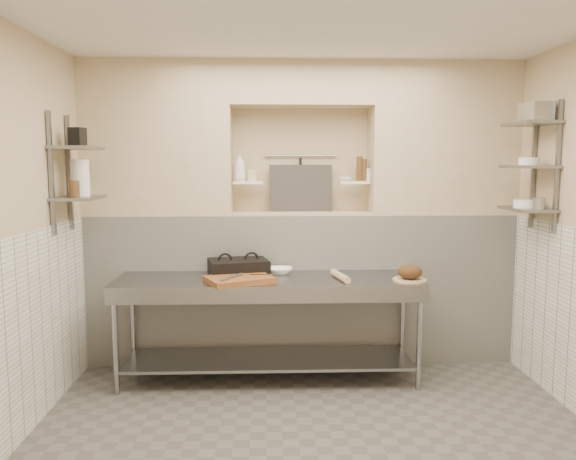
{
  "coord_description": "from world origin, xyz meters",
  "views": [
    {
      "loc": [
        -0.32,
        -3.53,
        1.87
      ],
      "look_at": [
        -0.16,
        0.9,
        1.35
      ],
      "focal_mm": 35.0,
      "sensor_mm": 36.0,
      "label": 1
    }
  ],
  "objects_px": {
    "bread_loaf": "(410,272)",
    "jug_left": "(80,178)",
    "prep_table": "(269,308)",
    "bowl_alcove": "(345,179)",
    "bottle_soap": "(240,167)",
    "panini_press": "(238,267)",
    "rolling_pin": "(340,276)",
    "cutting_board": "(240,279)",
    "mixing_bowl": "(280,271)"
  },
  "relations": [
    {
      "from": "bread_loaf",
      "to": "jug_left",
      "type": "relative_size",
      "value": 0.69
    },
    {
      "from": "prep_table",
      "to": "bread_loaf",
      "type": "distance_m",
      "value": 1.24
    },
    {
      "from": "bowl_alcove",
      "to": "bottle_soap",
      "type": "bearing_deg",
      "value": -179.95
    },
    {
      "from": "jug_left",
      "to": "bowl_alcove",
      "type": "bearing_deg",
      "value": 15.53
    },
    {
      "from": "panini_press",
      "to": "bowl_alcove",
      "type": "distance_m",
      "value": 1.31
    },
    {
      "from": "prep_table",
      "to": "jug_left",
      "type": "xyz_separation_m",
      "value": [
        -1.53,
        -0.08,
        1.12
      ]
    },
    {
      "from": "rolling_pin",
      "to": "jug_left",
      "type": "height_order",
      "value": "jug_left"
    },
    {
      "from": "cutting_board",
      "to": "bowl_alcove",
      "type": "xyz_separation_m",
      "value": [
        0.97,
        0.69,
        0.81
      ]
    },
    {
      "from": "panini_press",
      "to": "bowl_alcove",
      "type": "bearing_deg",
      "value": 7.42
    },
    {
      "from": "prep_table",
      "to": "bottle_soap",
      "type": "relative_size",
      "value": 9.6
    },
    {
      "from": "mixing_bowl",
      "to": "jug_left",
      "type": "distance_m",
      "value": 1.86
    },
    {
      "from": "panini_press",
      "to": "cutting_board",
      "type": "distance_m",
      "value": 0.32
    },
    {
      "from": "prep_table",
      "to": "rolling_pin",
      "type": "relative_size",
      "value": 6.8
    },
    {
      "from": "cutting_board",
      "to": "rolling_pin",
      "type": "xyz_separation_m",
      "value": [
        0.85,
        0.08,
        0.01
      ]
    },
    {
      "from": "mixing_bowl",
      "to": "panini_press",
      "type": "bearing_deg",
      "value": -173.47
    },
    {
      "from": "bottle_soap",
      "to": "cutting_board",
      "type": "bearing_deg",
      "value": -88.02
    },
    {
      "from": "bread_loaf",
      "to": "jug_left",
      "type": "bearing_deg",
      "value": 178.87
    },
    {
      "from": "mixing_bowl",
      "to": "bowl_alcove",
      "type": "xyz_separation_m",
      "value": [
        0.62,
        0.33,
        0.8
      ]
    },
    {
      "from": "panini_press",
      "to": "jug_left",
      "type": "height_order",
      "value": "jug_left"
    },
    {
      "from": "bowl_alcove",
      "to": "bread_loaf",
      "type": "bearing_deg",
      "value": -56.13
    },
    {
      "from": "cutting_board",
      "to": "rolling_pin",
      "type": "relative_size",
      "value": 1.37
    },
    {
      "from": "panini_press",
      "to": "bottle_soap",
      "type": "distance_m",
      "value": 0.96
    },
    {
      "from": "bottle_soap",
      "to": "jug_left",
      "type": "bearing_deg",
      "value": -153.69
    },
    {
      "from": "panini_press",
      "to": "mixing_bowl",
      "type": "distance_m",
      "value": 0.38
    },
    {
      "from": "mixing_bowl",
      "to": "bread_loaf",
      "type": "height_order",
      "value": "bread_loaf"
    },
    {
      "from": "mixing_bowl",
      "to": "prep_table",
      "type": "bearing_deg",
      "value": -116.94
    },
    {
      "from": "rolling_pin",
      "to": "jug_left",
      "type": "distance_m",
      "value": 2.29
    },
    {
      "from": "mixing_bowl",
      "to": "jug_left",
      "type": "xyz_separation_m",
      "value": [
        -1.63,
        -0.29,
        0.83
      ]
    },
    {
      "from": "bottle_soap",
      "to": "jug_left",
      "type": "height_order",
      "value": "bottle_soap"
    },
    {
      "from": "rolling_pin",
      "to": "bottle_soap",
      "type": "relative_size",
      "value": 1.41
    },
    {
      "from": "panini_press",
      "to": "bread_loaf",
      "type": "bearing_deg",
      "value": -25.23
    },
    {
      "from": "mixing_bowl",
      "to": "bottle_soap",
      "type": "height_order",
      "value": "bottle_soap"
    },
    {
      "from": "rolling_pin",
      "to": "jug_left",
      "type": "xyz_separation_m",
      "value": [
        -2.13,
        -0.02,
        0.83
      ]
    },
    {
      "from": "panini_press",
      "to": "rolling_pin",
      "type": "xyz_separation_m",
      "value": [
        0.87,
        -0.23,
        -0.04
      ]
    },
    {
      "from": "panini_press",
      "to": "jug_left",
      "type": "relative_size",
      "value": 1.94
    },
    {
      "from": "panini_press",
      "to": "mixing_bowl",
      "type": "bearing_deg",
      "value": -6.89
    },
    {
      "from": "jug_left",
      "to": "rolling_pin",
      "type": "bearing_deg",
      "value": 0.46
    },
    {
      "from": "bowl_alcove",
      "to": "prep_table",
      "type": "bearing_deg",
      "value": -143.17
    },
    {
      "from": "cutting_board",
      "to": "jug_left",
      "type": "height_order",
      "value": "jug_left"
    },
    {
      "from": "bread_loaf",
      "to": "prep_table",
      "type": "bearing_deg",
      "value": 173.43
    },
    {
      "from": "prep_table",
      "to": "jug_left",
      "type": "relative_size",
      "value": 8.79
    },
    {
      "from": "bread_loaf",
      "to": "cutting_board",
      "type": "bearing_deg",
      "value": -179.6
    },
    {
      "from": "bread_loaf",
      "to": "bowl_alcove",
      "type": "height_order",
      "value": "bowl_alcove"
    },
    {
      "from": "bowl_alcove",
      "to": "jug_left",
      "type": "bearing_deg",
      "value": -164.47
    },
    {
      "from": "panini_press",
      "to": "cutting_board",
      "type": "bearing_deg",
      "value": -98.68
    },
    {
      "from": "bottle_soap",
      "to": "bowl_alcove",
      "type": "distance_m",
      "value": 1.0
    },
    {
      "from": "cutting_board",
      "to": "bottle_soap",
      "type": "distance_m",
      "value": 1.15
    },
    {
      "from": "jug_left",
      "to": "bottle_soap",
      "type": "bearing_deg",
      "value": 26.31
    },
    {
      "from": "cutting_board",
      "to": "mixing_bowl",
      "type": "bearing_deg",
      "value": 45.77
    },
    {
      "from": "bowl_alcove",
      "to": "jug_left",
      "type": "xyz_separation_m",
      "value": [
        -2.25,
        -0.63,
        0.03
      ]
    }
  ]
}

